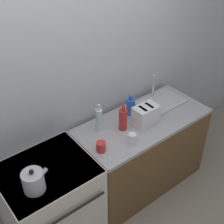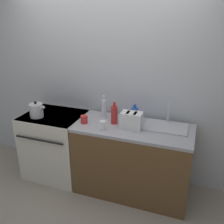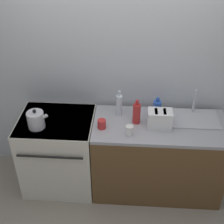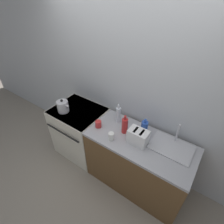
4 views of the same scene
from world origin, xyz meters
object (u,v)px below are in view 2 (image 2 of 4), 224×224
(toaster, at_px, (131,120))
(kettle, at_px, (36,110))
(bottle_red, at_px, (114,115))
(bottle_blue, at_px, (135,114))
(cup_red, at_px, (84,119))
(stove, at_px, (56,144))
(bottle_clear, at_px, (104,108))
(cup_white, at_px, (103,125))

(toaster, bearing_deg, kettle, -176.29)
(bottle_red, bearing_deg, bottle_blue, 32.44)
(bottle_blue, distance_m, bottle_red, 0.25)
(cup_red, bearing_deg, kettle, -177.43)
(kettle, height_order, bottle_blue, bottle_blue)
(stove, relative_size, cup_red, 9.45)
(kettle, distance_m, bottle_blue, 1.25)
(bottle_clear, bearing_deg, toaster, -25.13)
(stove, height_order, bottle_clear, bottle_clear)
(cup_red, bearing_deg, bottle_clear, 56.48)
(bottle_clear, height_order, bottle_blue, bottle_clear)
(stove, bearing_deg, cup_white, -14.16)
(stove, distance_m, toaster, 1.20)
(cup_white, relative_size, cup_red, 1.11)
(bottle_clear, bearing_deg, bottle_red, -35.01)
(bottle_red, bearing_deg, toaster, -15.93)
(toaster, xyz_separation_m, bottle_blue, (-0.02, 0.20, -0.00))
(cup_white, bearing_deg, bottle_blue, 51.00)
(stove, height_order, toaster, toaster)
(stove, xyz_separation_m, cup_white, (0.78, -0.20, 0.49))
(bottle_blue, distance_m, cup_red, 0.62)
(kettle, bearing_deg, cup_white, -3.94)
(toaster, distance_m, bottle_clear, 0.46)
(bottle_blue, height_order, bottle_red, bottle_red)
(bottle_clear, bearing_deg, bottle_blue, 1.11)
(kettle, relative_size, cup_white, 2.02)
(bottle_clear, bearing_deg, kettle, -161.47)
(stove, relative_size, bottle_blue, 4.03)
(toaster, bearing_deg, stove, 177.25)
(bottle_clear, distance_m, cup_red, 0.30)
(bottle_clear, bearing_deg, cup_white, -70.95)
(kettle, bearing_deg, bottle_blue, 13.06)
(bottle_red, xyz_separation_m, cup_red, (-0.35, -0.12, -0.07))
(kettle, distance_m, bottle_clear, 0.86)
(bottle_clear, xyz_separation_m, bottle_red, (0.18, -0.13, -0.01))
(stove, xyz_separation_m, kettle, (-0.16, -0.13, 0.53))
(kettle, relative_size, toaster, 0.88)
(bottle_clear, xyz_separation_m, cup_red, (-0.16, -0.25, -0.07))
(cup_red, bearing_deg, bottle_blue, 24.29)
(cup_white, xyz_separation_m, cup_red, (-0.28, 0.09, -0.01))
(kettle, xyz_separation_m, bottle_clear, (0.82, 0.27, 0.03))
(stove, height_order, cup_red, cup_red)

